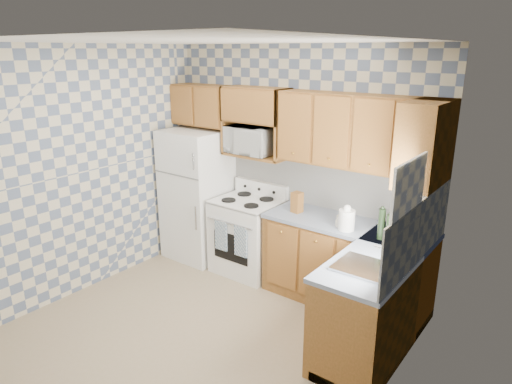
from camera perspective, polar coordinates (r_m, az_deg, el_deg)
floor at (r=4.69m, az=-6.27°, el=-16.88°), size 3.40×3.40×0.00m
back_wall at (r=5.31m, az=5.10°, el=3.31°), size 3.40×0.02×2.70m
right_wall at (r=3.23m, az=15.70°, el=-6.74°), size 0.02×3.20×2.70m
backsplash_back at (r=5.15m, az=8.76°, el=1.00°), size 2.60×0.02×0.56m
backsplash_right at (r=3.99m, az=19.68°, el=-4.74°), size 0.02×1.60×0.56m
refrigerator at (r=5.95m, az=-7.32°, el=-0.33°), size 0.75×0.70×1.68m
stove_body at (r=5.60m, az=-1.03°, el=-5.59°), size 0.76×0.65×0.90m
cooktop at (r=5.44m, az=-1.05°, el=-1.17°), size 0.76×0.65×0.02m
backguard at (r=5.62m, az=0.67°, el=0.46°), size 0.76×0.08×0.17m
dish_towel_left at (r=5.40m, az=-4.39°, el=-5.43°), size 0.17×0.02×0.36m
dish_towel_right at (r=5.22m, az=-1.91°, el=-6.21°), size 0.17×0.02×0.36m
base_cabinets_back at (r=5.01m, az=11.08°, el=-8.98°), size 1.75×0.60×0.88m
base_cabinets_right at (r=4.40m, az=14.99°, el=-13.17°), size 0.60×1.60×0.88m
countertop_back at (r=4.82m, az=11.37°, el=-4.08°), size 1.77×0.63×0.04m
countertop_right at (r=4.19m, az=15.42°, el=-7.72°), size 0.63×1.60×0.04m
upper_cabinets_back at (r=4.69m, az=12.81°, el=7.32°), size 1.75×0.33×0.74m
upper_cabinets_fridge at (r=5.85m, az=-6.58°, el=10.74°), size 0.82×0.33×0.50m
upper_cabinets_right at (r=4.28m, az=20.46°, el=5.71°), size 0.33×0.70×0.74m
microwave_shelf at (r=5.42m, az=-0.04°, el=4.58°), size 0.80×0.33×0.03m
microwave at (r=5.43m, az=-0.56°, el=6.52°), size 0.59×0.40×0.32m
sink at (r=3.89m, az=13.54°, el=-9.24°), size 0.48×0.40×0.03m
window at (r=3.59m, az=18.28°, el=-2.77°), size 0.02×0.66×0.86m
bottle_0 at (r=4.45m, az=15.40°, el=-3.88°), size 0.07×0.07×0.30m
bottle_1 at (r=4.37m, az=16.31°, el=-4.50°), size 0.07×0.07×0.28m
bottle_2 at (r=4.44m, az=17.37°, el=-4.35°), size 0.07×0.07×0.26m
knife_block at (r=5.02m, az=5.15°, el=-1.29°), size 0.12×0.12×0.23m
electric_kettle at (r=4.61m, az=11.25°, el=-3.46°), size 0.16×0.16×0.20m
food_containers at (r=4.72m, az=10.85°, el=-3.59°), size 0.16×0.16×0.11m
soap_bottle at (r=3.66m, az=15.89°, el=-9.77°), size 0.06×0.06×0.17m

